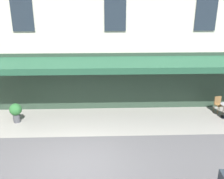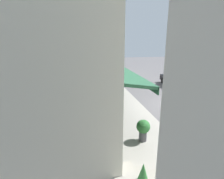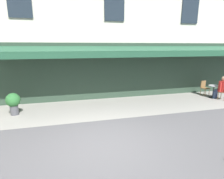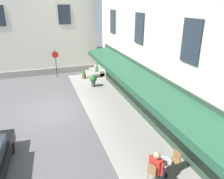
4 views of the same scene
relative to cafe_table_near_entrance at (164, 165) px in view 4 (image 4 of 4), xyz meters
name	(u,v)px [view 4 (image 4 of 4)]	position (x,y,z in m)	size (l,w,h in m)	color
ground_plane	(56,110)	(7.43, 3.56, -0.49)	(70.00, 70.00, 0.00)	#565456
sidewalk_cafe_terrace	(122,125)	(4.18, 0.16, -0.49)	(20.50, 3.20, 0.01)	gray
back_alley_steps	(97,71)	(14.03, -1.04, -0.25)	(2.40, 1.75, 0.60)	gray
cafe_table_near_entrance	(164,165)	(0.00, 0.00, 0.00)	(0.60, 0.60, 0.75)	black
cafe_chair_wicker_kerbside	(153,171)	(-0.22, 0.59, 0.06)	(0.51, 0.51, 0.91)	olive
cafe_chair_wicker_corner_right	(175,159)	(0.13, -0.62, 0.06)	(0.47, 0.47, 0.91)	olive
seated_companion_in_red	(157,165)	(-0.14, 0.39, 0.23)	(0.68, 0.67, 1.37)	navy
no_parking_sign	(56,58)	(14.23, 2.78, 1.30)	(0.11, 0.59, 2.60)	black
potted_plant_entrance_left	(93,80)	(10.81, 0.17, 0.11)	(0.61, 0.61, 1.00)	#4C4C51
potted_plant_by_steps	(97,69)	(13.69, -0.92, 0.07)	(0.43, 0.43, 1.15)	brown
potted_plant_mid_terrace	(84,73)	(13.13, 0.47, -0.01)	(0.39, 0.39, 0.98)	brown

